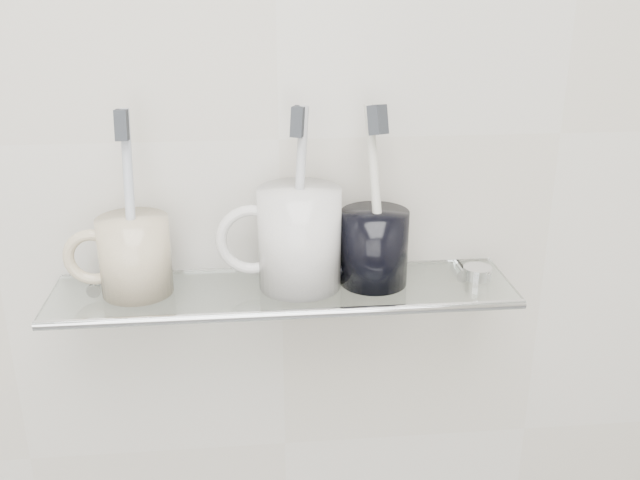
{
  "coord_description": "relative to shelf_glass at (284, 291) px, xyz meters",
  "views": [
    {
      "loc": [
        -0.03,
        0.33,
        1.43
      ],
      "look_at": [
        0.04,
        1.04,
        1.15
      ],
      "focal_mm": 40.0,
      "sensor_mm": 36.0,
      "label": 1
    }
  ],
  "objects": [
    {
      "name": "wall_back",
      "position": [
        0.0,
        0.06,
        0.15
      ],
      "size": [
        2.5,
        0.0,
        2.5
      ],
      "primitive_type": "plane",
      "rotation": [
        1.57,
        0.0,
        0.0
      ],
      "color": "beige",
      "rests_on": "ground"
    },
    {
      "name": "shelf_glass",
      "position": [
        0.0,
        0.0,
        0.0
      ],
      "size": [
        0.5,
        0.12,
        0.01
      ],
      "primitive_type": "cube",
      "color": "silver",
      "rests_on": "wall_back"
    },
    {
      "name": "shelf_rail",
      "position": [
        0.0,
        -0.06,
        0.0
      ],
      "size": [
        0.5,
        0.01,
        0.01
      ],
      "primitive_type": "cylinder",
      "rotation": [
        0.0,
        1.57,
        0.0
      ],
      "color": "silver",
      "rests_on": "shelf_glass"
    },
    {
      "name": "bracket_left",
      "position": [
        -0.21,
        0.05,
        -0.01
      ],
      "size": [
        0.02,
        0.03,
        0.02
      ],
      "primitive_type": "cylinder",
      "rotation": [
        1.57,
        0.0,
        0.0
      ],
      "color": "silver",
      "rests_on": "wall_back"
    },
    {
      "name": "bracket_right",
      "position": [
        0.21,
        0.05,
        -0.01
      ],
      "size": [
        0.02,
        0.03,
        0.02
      ],
      "primitive_type": "cylinder",
      "rotation": [
        1.57,
        0.0,
        0.0
      ],
      "color": "silver",
      "rests_on": "wall_back"
    },
    {
      "name": "mug_left",
      "position": [
        -0.16,
        0.0,
        0.05
      ],
      "size": [
        0.08,
        0.08,
        0.08
      ],
      "primitive_type": "cylinder",
      "rotation": [
        0.0,
        0.0,
        -0.13
      ],
      "color": "beige",
      "rests_on": "shelf_glass"
    },
    {
      "name": "mug_left_handle",
      "position": [
        -0.2,
        0.0,
        0.05
      ],
      "size": [
        0.06,
        0.01,
        0.06
      ],
      "primitive_type": "torus",
      "rotation": [
        1.57,
        0.0,
        0.0
      ],
      "color": "beige",
      "rests_on": "mug_left"
    },
    {
      "name": "toothbrush_left",
      "position": [
        -0.16,
        0.0,
        0.1
      ],
      "size": [
        0.01,
        0.03,
        0.19
      ],
      "primitive_type": "cylinder",
      "rotation": [
        -0.11,
        0.02,
        0.01
      ],
      "color": "#A9B6C7",
      "rests_on": "mug_left"
    },
    {
      "name": "bristles_left",
      "position": [
        -0.16,
        0.0,
        0.19
      ],
      "size": [
        0.01,
        0.03,
        0.03
      ],
      "primitive_type": "cube",
      "rotation": [
        -0.11,
        0.02,
        0.01
      ],
      "color": "#2A2D32",
      "rests_on": "toothbrush_left"
    },
    {
      "name": "mug_center",
      "position": [
        0.02,
        0.0,
        0.06
      ],
      "size": [
        0.1,
        0.1,
        0.11
      ],
      "primitive_type": "cylinder",
      "rotation": [
        0.0,
        0.0,
        -0.11
      ],
      "color": "white",
      "rests_on": "shelf_glass"
    },
    {
      "name": "mug_center_handle",
      "position": [
        -0.03,
        0.0,
        0.06
      ],
      "size": [
        0.08,
        0.01,
        0.08
      ],
      "primitive_type": "torus",
      "rotation": [
        1.57,
        0.0,
        0.0
      ],
      "color": "white",
      "rests_on": "mug_center"
    },
    {
      "name": "toothbrush_center",
      "position": [
        0.02,
        0.0,
        0.1
      ],
      "size": [
        0.03,
        0.02,
        0.19
      ],
      "primitive_type": "cylinder",
      "rotation": [
        -0.08,
        0.05,
        -0.28
      ],
      "color": "#AAACAD",
      "rests_on": "mug_center"
    },
    {
      "name": "bristles_center",
      "position": [
        0.02,
        0.0,
        0.19
      ],
      "size": [
        0.02,
        0.03,
        0.03
      ],
      "primitive_type": "cube",
      "rotation": [
        -0.08,
        0.05,
        -0.28
      ],
      "color": "#2A2D32",
      "rests_on": "toothbrush_center"
    },
    {
      "name": "mug_right",
      "position": [
        0.1,
        0.0,
        0.05
      ],
      "size": [
        0.08,
        0.08,
        0.08
      ],
      "primitive_type": "cylinder",
      "rotation": [
        0.0,
        0.0,
        -0.09
      ],
      "color": "black",
      "rests_on": "shelf_glass"
    },
    {
      "name": "mug_right_handle",
      "position": [
        0.06,
        0.0,
        0.05
      ],
      "size": [
        0.06,
        0.01,
        0.06
      ],
      "primitive_type": "torus",
      "rotation": [
        1.57,
        0.0,
        0.0
      ],
      "color": "black",
      "rests_on": "mug_right"
    },
    {
      "name": "toothbrush_right",
      "position": [
        0.1,
        0.0,
        0.1
      ],
      "size": [
        0.03,
        0.05,
        0.19
      ],
      "primitive_type": "cylinder",
      "rotation": [
        -0.13,
        -0.19,
        -0.66
      ],
      "color": "beige",
      "rests_on": "mug_right"
    },
    {
      "name": "bristles_right",
      "position": [
        0.1,
        0.0,
        0.19
      ],
      "size": [
        0.03,
        0.03,
        0.03
      ],
      "primitive_type": "cube",
      "rotation": [
        -0.13,
        -0.19,
        -0.66
      ],
      "color": "#2A2D32",
      "rests_on": "toothbrush_right"
    },
    {
      "name": "chrome_cap",
      "position": [
        0.22,
        0.0,
        0.01
      ],
      "size": [
        0.03,
        0.03,
        0.01
      ],
      "primitive_type": "cylinder",
      "color": "silver",
      "rests_on": "shelf_glass"
    }
  ]
}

